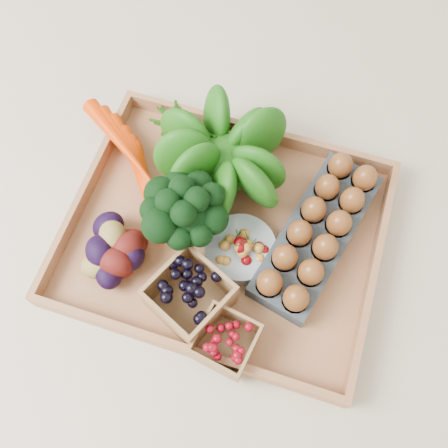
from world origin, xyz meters
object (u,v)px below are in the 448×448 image
(tray, at_px, (224,236))
(cherry_bowl, at_px, (240,250))
(broccoli, at_px, (186,222))
(egg_carton, at_px, (316,235))

(tray, height_order, cherry_bowl, cherry_bowl)
(broccoli, xyz_separation_m, cherry_bowl, (0.10, -0.01, -0.04))
(broccoli, bearing_deg, cherry_bowl, -3.14)
(broccoli, distance_m, egg_carton, 0.23)
(tray, height_order, egg_carton, egg_carton)
(cherry_bowl, distance_m, egg_carton, 0.14)
(cherry_bowl, bearing_deg, broccoli, 176.86)
(broccoli, xyz_separation_m, egg_carton, (0.22, 0.06, -0.04))
(egg_carton, bearing_deg, broccoli, -150.46)
(egg_carton, bearing_deg, cherry_bowl, -136.98)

